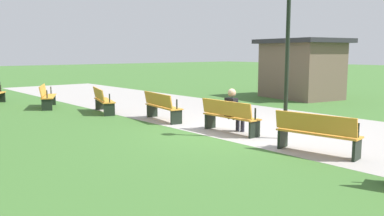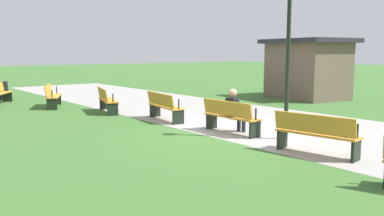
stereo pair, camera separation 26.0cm
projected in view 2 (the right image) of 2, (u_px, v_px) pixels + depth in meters
ground_plane at (232, 133)px, 10.91m from camera, size 120.00×120.00×0.00m
path_paving at (281, 124)px, 12.18m from camera, size 37.15×5.65×0.01m
bench_1 at (52, 95)px, 15.94m from camera, size 1.80×1.20×0.89m
bench_2 at (106, 99)px, 14.56m from camera, size 1.84×0.98×0.89m
bench_3 at (164, 106)px, 12.84m from camera, size 1.83×0.73×0.89m
bench_4 at (230, 116)px, 10.80m from camera, size 1.78×0.47×0.89m
bench_5 at (316, 133)px, 8.51m from camera, size 1.83×0.73×0.89m
person_seated at (235, 109)px, 10.86m from camera, size 0.32×0.52×1.20m
lamp_post at (289, 25)px, 9.76m from camera, size 0.32×0.32×4.04m
trash_bin at (2, 91)px, 18.34m from camera, size 0.50×0.50×0.85m
kiosk at (307, 68)px, 18.91m from camera, size 4.31×3.54×2.77m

